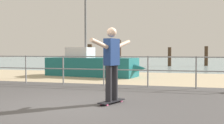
# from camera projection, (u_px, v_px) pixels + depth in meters

# --- Properties ---
(ground_plane) EXTENTS (24.00, 10.00, 0.04)m
(ground_plane) POSITION_uv_depth(u_px,v_px,m) (47.00, 117.00, 5.04)
(ground_plane) COLOR #474444
(ground_plane) RESTS_ON ground
(beach_strip) EXTENTS (24.00, 6.00, 0.04)m
(beach_strip) POSITION_uv_depth(u_px,v_px,m) (132.00, 78.00, 12.75)
(beach_strip) COLOR tan
(beach_strip) RESTS_ON ground
(sea_surface) EXTENTS (72.00, 50.00, 0.04)m
(sea_surface) POSITION_uv_depth(u_px,v_px,m) (170.00, 60.00, 39.73)
(sea_surface) COLOR #849EA3
(sea_surface) RESTS_ON ground
(railing_fence) EXTENTS (12.24, 0.05, 1.05)m
(railing_fence) POSITION_uv_depth(u_px,v_px,m) (63.00, 65.00, 9.94)
(railing_fence) COLOR gray
(railing_fence) RESTS_ON ground
(sailboat) EXTENTS (5.06, 2.04, 5.45)m
(sailboat) POSITION_uv_depth(u_px,v_px,m) (94.00, 66.00, 13.27)
(sailboat) COLOR #19666B
(sailboat) RESTS_ON ground
(skateboard) EXTENTS (0.46, 0.82, 0.08)m
(skateboard) POSITION_uv_depth(u_px,v_px,m) (112.00, 101.00, 6.26)
(skateboard) COLOR black
(skateboard) RESTS_ON ground
(skateboarder) EXTENTS (0.58, 1.39, 1.65)m
(skateboarder) POSITION_uv_depth(u_px,v_px,m) (112.00, 59.00, 6.22)
(skateboarder) COLOR #26262B
(skateboarder) RESTS_ON skateboard
(groyne_post_0) EXTENTS (0.35, 0.35, 1.76)m
(groyne_post_0) POSITION_uv_depth(u_px,v_px,m) (90.00, 56.00, 21.12)
(groyne_post_0) COLOR #422D1E
(groyne_post_0) RESTS_ON ground
(groyne_post_1) EXTENTS (0.27, 0.27, 1.95)m
(groyne_post_1) POSITION_uv_depth(u_px,v_px,m) (119.00, 55.00, 18.04)
(groyne_post_1) COLOR #422D1E
(groyne_post_1) RESTS_ON ground
(groyne_post_2) EXTENTS (0.28, 0.28, 1.55)m
(groyne_post_2) POSITION_uv_depth(u_px,v_px,m) (170.00, 57.00, 22.41)
(groyne_post_2) COLOR #422D1E
(groyne_post_2) RESTS_ON ground
(groyne_post_3) EXTENTS (0.29, 0.29, 1.64)m
(groyne_post_3) POSITION_uv_depth(u_px,v_px,m) (206.00, 56.00, 22.89)
(groyne_post_3) COLOR #422D1E
(groyne_post_3) RESTS_ON ground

